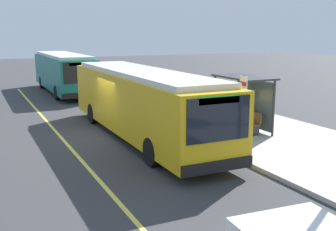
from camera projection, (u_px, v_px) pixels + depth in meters
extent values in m
plane|color=#38383A|center=(113.00, 135.00, 18.34)|extent=(120.00, 120.00, 0.00)
cube|color=#B7B2A8|center=(226.00, 121.00, 20.86)|extent=(44.00, 6.40, 0.15)
cube|color=#E0D64C|center=(64.00, 140.00, 17.40)|extent=(36.00, 0.14, 0.01)
cube|color=gold|center=(141.00, 102.00, 17.65)|extent=(12.32, 2.55, 2.40)
cube|color=silver|center=(141.00, 72.00, 17.40)|extent=(11.34, 2.30, 0.20)
cube|color=black|center=(219.00, 119.00, 12.11)|extent=(0.04, 2.17, 1.34)
cube|color=black|center=(168.00, 94.00, 18.14)|extent=(10.84, 0.04, 1.06)
cube|color=black|center=(168.00, 122.00, 18.40)|extent=(11.71, 0.03, 0.28)
cube|color=#26D83F|center=(219.00, 100.00, 11.99)|extent=(0.03, 1.40, 0.24)
cube|color=black|center=(218.00, 166.00, 12.38)|extent=(0.08, 2.50, 0.36)
cylinder|color=black|center=(210.00, 144.00, 14.97)|extent=(1.00, 0.28, 1.00)
cylinder|color=black|center=(152.00, 152.00, 14.00)|extent=(1.00, 0.28, 1.00)
cylinder|color=black|center=(136.00, 110.00, 21.62)|extent=(1.00, 0.28, 1.00)
cylinder|color=black|center=(93.00, 114.00, 20.64)|extent=(1.00, 0.28, 1.00)
cube|color=#146B66|center=(63.00, 72.00, 31.05)|extent=(10.93, 2.59, 2.40)
cube|color=silver|center=(63.00, 55.00, 30.80)|extent=(10.06, 2.34, 0.20)
cube|color=black|center=(80.00, 73.00, 26.12)|extent=(0.05, 2.17, 1.34)
cube|color=black|center=(80.00, 68.00, 31.54)|extent=(9.61, 0.08, 1.06)
cube|color=silver|center=(81.00, 84.00, 31.79)|extent=(10.38, 0.07, 0.28)
cube|color=#26D83F|center=(80.00, 64.00, 26.00)|extent=(0.04, 1.40, 0.24)
cube|color=black|center=(81.00, 95.00, 26.39)|extent=(0.09, 2.50, 0.36)
cylinder|color=black|center=(90.00, 91.00, 28.75)|extent=(1.00, 0.28, 1.00)
cylinder|color=black|center=(57.00, 93.00, 27.78)|extent=(1.00, 0.28, 1.00)
cylinder|color=black|center=(70.00, 81.00, 34.65)|extent=(1.00, 0.28, 1.00)
cylinder|color=black|center=(42.00, 82.00, 33.68)|extent=(1.00, 0.28, 1.00)
cylinder|color=#333338|center=(274.00, 108.00, 17.34)|extent=(0.10, 0.10, 2.40)
cylinder|color=#333338|center=(248.00, 111.00, 16.79)|extent=(0.10, 0.10, 2.40)
cylinder|color=#333338|center=(238.00, 100.00, 19.64)|extent=(0.10, 0.10, 2.40)
cylinder|color=#333338|center=(215.00, 102.00, 19.09)|extent=(0.10, 0.10, 2.40)
cube|color=#333338|center=(244.00, 77.00, 17.97)|extent=(2.90, 1.60, 0.08)
cube|color=#4C606B|center=(255.00, 104.00, 18.49)|extent=(2.47, 0.04, 2.16)
cube|color=navy|center=(226.00, 102.00, 19.37)|extent=(0.06, 1.11, 1.82)
cube|color=brown|center=(245.00, 122.00, 18.18)|extent=(1.60, 0.44, 0.06)
cube|color=brown|center=(250.00, 116.00, 18.23)|extent=(1.60, 0.05, 0.44)
cube|color=#333338|center=(236.00, 124.00, 18.86)|extent=(0.08, 0.40, 0.45)
cube|color=#333338|center=(255.00, 131.00, 17.59)|extent=(0.08, 0.40, 0.45)
cylinder|color=#333338|center=(243.00, 113.00, 15.36)|extent=(0.07, 0.07, 2.80)
cube|color=white|center=(244.00, 84.00, 15.13)|extent=(0.44, 0.03, 0.56)
cube|color=red|center=(243.00, 84.00, 15.12)|extent=(0.40, 0.01, 0.16)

